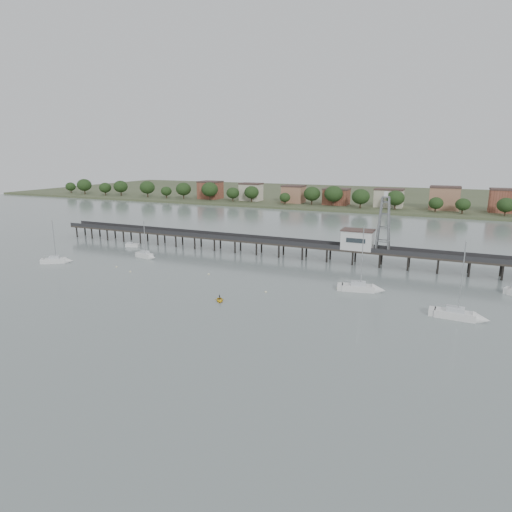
{
  "coord_description": "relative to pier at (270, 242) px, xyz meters",
  "views": [
    {
      "loc": [
        45.22,
        -52.57,
        28.83
      ],
      "look_at": [
        3.49,
        42.0,
        4.0
      ],
      "focal_mm": 30.0,
      "sensor_mm": 36.0,
      "label": 1
    }
  ],
  "objects": [
    {
      "name": "pier",
      "position": [
        0.0,
        0.0,
        0.0
      ],
      "size": [
        150.0,
        5.0,
        5.5
      ],
      "color": "#2D2823",
      "rests_on": "ground"
    },
    {
      "name": "mooring_buoys",
      "position": [
        3.72,
        -28.13,
        -3.71
      ],
      "size": [
        79.59,
        9.21,
        0.39
      ],
      "color": "#EEEBB9",
      "rests_on": "ground"
    },
    {
      "name": "dinghy_occupant",
      "position": [
        5.73,
        -41.16,
        -3.79
      ],
      "size": [
        0.66,
        1.17,
        0.26
      ],
      "primitive_type": "imported",
      "rotation": [
        0.0,
        0.0,
        2.89
      ],
      "color": "black",
      "rests_on": "ground"
    },
    {
      "name": "far_shore",
      "position": [
        0.36,
        179.58,
        -2.85
      ],
      "size": [
        500.0,
        170.0,
        10.4
      ],
      "color": "#475133",
      "rests_on": "ground"
    },
    {
      "name": "sailboat_a",
      "position": [
        -48.79,
        -31.53,
        -3.15
      ],
      "size": [
        7.38,
        5.93,
        12.36
      ],
      "rotation": [
        0.0,
        0.0,
        0.59
      ],
      "color": "white",
      "rests_on": "ground"
    },
    {
      "name": "sailboat_d",
      "position": [
        50.34,
        -32.2,
        -3.16
      ],
      "size": [
        9.22,
        3.11,
        14.95
      ],
      "rotation": [
        0.0,
        0.0,
        -0.05
      ],
      "color": "white",
      "rests_on": "ground"
    },
    {
      "name": "yellow_dinghy",
      "position": [
        5.73,
        -41.16,
        -3.79
      ],
      "size": [
        1.96,
        1.57,
        2.77
      ],
      "primitive_type": "imported",
      "rotation": [
        0.0,
        0.0,
        0.59
      ],
      "color": "yellow",
      "rests_on": "ground"
    },
    {
      "name": "lattice_tower",
      "position": [
        31.5,
        0.0,
        7.31
      ],
      "size": [
        3.2,
        3.2,
        15.5
      ],
      "color": "slate",
      "rests_on": "ground"
    },
    {
      "name": "ground_plane",
      "position": [
        0.0,
        -60.0,
        -3.79
      ],
      "size": [
        500.0,
        500.0,
        0.0
      ],
      "primitive_type": "plane",
      "color": "gray",
      "rests_on": "ground"
    },
    {
      "name": "sailboat_b",
      "position": [
        -30.42,
        -17.5,
        -3.14
      ],
      "size": [
        6.84,
        3.06,
        11.08
      ],
      "rotation": [
        0.0,
        0.0,
        -0.18
      ],
      "color": "white",
      "rests_on": "ground"
    },
    {
      "name": "sailboat_c",
      "position": [
        31.43,
        -23.02,
        -3.16
      ],
      "size": [
        9.5,
        4.31,
        15.05
      ],
      "rotation": [
        0.0,
        0.0,
        0.18
      ],
      "color": "white",
      "rests_on": "ground"
    },
    {
      "name": "white_tender",
      "position": [
        -44.41,
        -7.03,
        -3.3
      ],
      "size": [
        4.44,
        2.72,
        1.61
      ],
      "rotation": [
        0.0,
        0.0,
        0.26
      ],
      "color": "white",
      "rests_on": "ground"
    },
    {
      "name": "pier_building",
      "position": [
        25.0,
        0.0,
        2.87
      ],
      "size": [
        8.4,
        5.4,
        5.3
      ],
      "color": "silver",
      "rests_on": "ground"
    }
  ]
}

